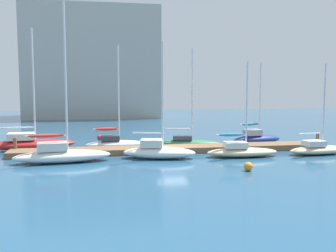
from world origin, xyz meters
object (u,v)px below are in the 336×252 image
Objects in this scene: sailboat_0 at (30,143)px; sailboat_4 at (188,141)px; sailboat_2 at (115,142)px; sailboat_6 at (256,138)px; sailboat_5 at (241,150)px; sailboat_3 at (158,151)px; mooring_buoy_red at (99,137)px; sailboat_7 at (319,148)px; mooring_buoy_orange at (248,166)px; harbor_building_distant at (93,64)px; sailboat_1 at (61,153)px.

sailboat_0 is 14.07m from sailboat_4.
sailboat_6 is at bearing -1.55° from sailboat_2.
sailboat_3 is at bearing 178.95° from sailboat_5.
mooring_buoy_red is at bearing 149.10° from sailboat_6.
sailboat_4 is at bearing 141.39° from sailboat_7.
harbor_building_distant is (-10.59, 48.67, 9.43)m from mooring_buoy_orange.
sailboat_3 is 6.51m from sailboat_5.
mooring_buoy_red is (2.70, 11.75, -0.41)m from sailboat_1.
mooring_buoy_red is (-1.40, 5.96, -0.30)m from sailboat_2.
sailboat_3 is 11.87m from sailboat_6.
harbor_building_distant is at bearing 106.90° from sailboat_7.
sailboat_1 is 19.72× the size of mooring_buoy_orange.
harbor_building_distant is (-11.98, 43.82, 9.20)m from sailboat_5.
sailboat_2 is 39.06m from harbor_building_distant.
sailboat_1 is at bearing 157.89° from mooring_buoy_orange.
sailboat_1 is 18.56m from sailboat_6.
harbor_building_distant reaches higher than mooring_buoy_orange.
sailboat_5 reaches higher than sailboat_7.
sailboat_5 is 14.47× the size of mooring_buoy_red.
sailboat_4 is at bearing -1.97° from sailboat_2.
mooring_buoy_red is at bearing 156.98° from sailboat_4.
mooring_buoy_red is at bearing 139.72° from sailboat_7.
sailboat_7 is 14.37× the size of mooring_buoy_red.
sailboat_2 reaches higher than sailboat_5.
sailboat_2 is at bearing -166.33° from sailboat_4.
mooring_buoy_red is (-14.85, 5.72, -0.35)m from sailboat_6.
sailboat_6 reaches higher than sailboat_5.
sailboat_4 is 6.65m from sailboat_5.
mooring_buoy_orange is at bearing -155.18° from sailboat_7.
harbor_building_distant is at bearing 76.31° from sailboat_0.
sailboat_0 is at bearing -169.26° from sailboat_4.
sailboat_7 is (13.12, -0.50, -0.12)m from sailboat_3.
sailboat_0 is 0.45× the size of harbor_building_distant.
sailboat_5 is at bearing 173.46° from sailboat_7.
sailboat_5 is 46.35m from harbor_building_distant.
sailboat_4 is 10.00m from mooring_buoy_red.
sailboat_1 is 1.55× the size of sailboat_5.
sailboat_3 reaches higher than sailboat_6.
sailboat_1 is at bearing -170.89° from sailboat_6.
sailboat_3 is 1.20× the size of sailboat_7.
sailboat_5 is at bearing -74.72° from harbor_building_distant.
mooring_buoy_red is (-17.57, 11.94, -0.22)m from sailboat_7.
sailboat_4 is 0.38× the size of harbor_building_distant.
mooring_buoy_red is 0.02× the size of harbor_building_distant.
mooring_buoy_red is at bearing 71.22° from sailboat_1.
sailboat_2 is 15.72× the size of mooring_buoy_orange.
sailboat_6 is (6.77, 0.17, 0.14)m from sailboat_4.
sailboat_0 is at bearing 158.22° from sailboat_7.
sailboat_1 is at bearing -163.46° from sailboat_3.
sailboat_0 reaches higher than sailboat_4.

